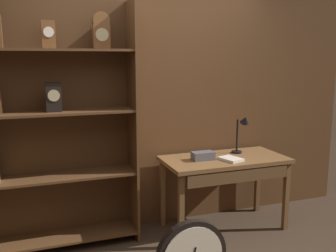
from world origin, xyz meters
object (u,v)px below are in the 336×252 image
Objects in this scene: workbench at (225,167)px; desk_lamp at (242,130)px; toolbox_small at (203,156)px; bookshelf at (49,125)px; open_repair_manual at (231,159)px.

desk_lamp is at bearing 26.67° from workbench.
workbench is 0.28m from toolbox_small.
workbench is 5.75× the size of toolbox_small.
bookshelf reaches higher than workbench.
bookshelf is 5.45× the size of desk_lamp.
workbench is 3.01× the size of desk_lamp.
open_repair_manual is at bearing -22.87° from toolbox_small.
bookshelf is at bearing 153.26° from open_repair_manual.
toolbox_small is (-0.25, 0.02, 0.13)m from workbench.
workbench is at bearing -153.33° from desk_lamp.
bookshelf is 10.42× the size of toolbox_small.
toolbox_small is at bearing -168.06° from desk_lamp.
open_repair_manual reaches higher than workbench.
workbench is 5.74× the size of open_repair_manual.
open_repair_manual is (1.70, -0.31, -0.40)m from bookshelf.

